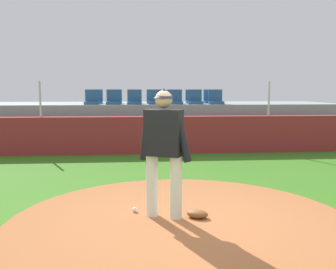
{
  "coord_description": "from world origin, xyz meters",
  "views": [
    {
      "loc": [
        -0.57,
        -4.76,
        1.95
      ],
      "look_at": [
        0.0,
        2.29,
        1.09
      ],
      "focal_mm": 39.56,
      "sensor_mm": 36.0,
      "label": 1
    }
  ],
  "objects_px": {
    "stadium_chair_4": "(175,100)",
    "stadium_chair_11": "(173,99)",
    "baseball": "(135,209)",
    "stadium_chair_8": "(115,99)",
    "fielding_glove": "(197,214)",
    "stadium_chair_7": "(96,99)",
    "stadium_chair_5": "(195,100)",
    "stadium_chair_3": "(156,100)",
    "stadium_chair_2": "(135,100)",
    "stadium_chair_6": "(216,100)",
    "stadium_chair_9": "(134,99)",
    "stadium_chair_12": "(192,99)",
    "stadium_chair_0": "(92,100)",
    "pitcher": "(164,144)",
    "stadium_chair_10": "(153,99)",
    "stadium_chair_1": "(114,100)",
    "stadium_chair_13": "(210,99)"
  },
  "relations": [
    {
      "from": "stadium_chair_4",
      "to": "stadium_chair_11",
      "type": "height_order",
      "value": "same"
    },
    {
      "from": "baseball",
      "to": "stadium_chair_8",
      "type": "relative_size",
      "value": 0.15
    },
    {
      "from": "fielding_glove",
      "to": "stadium_chair_7",
      "type": "bearing_deg",
      "value": 130.67
    },
    {
      "from": "fielding_glove",
      "to": "stadium_chair_5",
      "type": "distance_m",
      "value": 7.91
    },
    {
      "from": "stadium_chair_3",
      "to": "stadium_chair_8",
      "type": "xyz_separation_m",
      "value": [
        -1.41,
        0.88,
        0.0
      ]
    },
    {
      "from": "stadium_chair_2",
      "to": "stadium_chair_11",
      "type": "height_order",
      "value": "same"
    },
    {
      "from": "baseball",
      "to": "stadium_chair_6",
      "type": "relative_size",
      "value": 0.15
    },
    {
      "from": "stadium_chair_5",
      "to": "stadium_chair_9",
      "type": "height_order",
      "value": "same"
    },
    {
      "from": "fielding_glove",
      "to": "stadium_chair_8",
      "type": "relative_size",
      "value": 0.6
    },
    {
      "from": "stadium_chair_4",
      "to": "stadium_chair_12",
      "type": "xyz_separation_m",
      "value": [
        0.72,
        0.89,
        0.0
      ]
    },
    {
      "from": "stadium_chair_0",
      "to": "pitcher",
      "type": "bearing_deg",
      "value": 103.82
    },
    {
      "from": "stadium_chair_5",
      "to": "stadium_chair_7",
      "type": "xyz_separation_m",
      "value": [
        -3.46,
        0.85,
        0.0
      ]
    },
    {
      "from": "stadium_chair_2",
      "to": "stadium_chair_8",
      "type": "xyz_separation_m",
      "value": [
        -0.71,
        0.91,
        0.0
      ]
    },
    {
      "from": "stadium_chair_4",
      "to": "stadium_chair_0",
      "type": "bearing_deg",
      "value": 0.27
    },
    {
      "from": "stadium_chair_4",
      "to": "stadium_chair_9",
      "type": "relative_size",
      "value": 1.0
    },
    {
      "from": "stadium_chair_3",
      "to": "stadium_chair_9",
      "type": "distance_m",
      "value": 1.16
    },
    {
      "from": "stadium_chair_4",
      "to": "stadium_chair_6",
      "type": "height_order",
      "value": "same"
    },
    {
      "from": "stadium_chair_2",
      "to": "stadium_chair_3",
      "type": "relative_size",
      "value": 1.0
    },
    {
      "from": "stadium_chair_10",
      "to": "stadium_chair_11",
      "type": "relative_size",
      "value": 1.0
    },
    {
      "from": "stadium_chair_8",
      "to": "stadium_chair_11",
      "type": "distance_m",
      "value": 2.11
    },
    {
      "from": "stadium_chair_0",
      "to": "stadium_chair_8",
      "type": "height_order",
      "value": "same"
    },
    {
      "from": "stadium_chair_11",
      "to": "stadium_chair_5",
      "type": "bearing_deg",
      "value": 127.7
    },
    {
      "from": "stadium_chair_3",
      "to": "stadium_chair_7",
      "type": "bearing_deg",
      "value": -22.58
    },
    {
      "from": "fielding_glove",
      "to": "stadium_chair_2",
      "type": "distance_m",
      "value": 7.82
    },
    {
      "from": "pitcher",
      "to": "stadium_chair_5",
      "type": "xyz_separation_m",
      "value": [
        1.61,
        7.63,
        0.39
      ]
    },
    {
      "from": "baseball",
      "to": "stadium_chair_1",
      "type": "xyz_separation_m",
      "value": [
        -0.75,
        7.37,
        1.39
      ]
    },
    {
      "from": "stadium_chair_4",
      "to": "stadium_chair_12",
      "type": "bearing_deg",
      "value": -129.05
    },
    {
      "from": "stadium_chair_0",
      "to": "stadium_chair_2",
      "type": "relative_size",
      "value": 1.0
    },
    {
      "from": "stadium_chair_12",
      "to": "stadium_chair_3",
      "type": "bearing_deg",
      "value": 33.17
    },
    {
      "from": "stadium_chair_1",
      "to": "stadium_chair_6",
      "type": "distance_m",
      "value": 3.47
    },
    {
      "from": "stadium_chair_10",
      "to": "stadium_chair_6",
      "type": "bearing_deg",
      "value": 155.63
    },
    {
      "from": "stadium_chair_8",
      "to": "stadium_chair_13",
      "type": "bearing_deg",
      "value": -179.58
    },
    {
      "from": "fielding_glove",
      "to": "stadium_chair_10",
      "type": "bearing_deg",
      "value": 117.18
    },
    {
      "from": "fielding_glove",
      "to": "stadium_chair_12",
      "type": "xyz_separation_m",
      "value": [
        1.18,
        8.59,
        1.37
      ]
    },
    {
      "from": "stadium_chair_9",
      "to": "stadium_chair_8",
      "type": "bearing_deg",
      "value": 2.34
    },
    {
      "from": "stadium_chair_4",
      "to": "stadium_chair_1",
      "type": "bearing_deg",
      "value": 0.62
    },
    {
      "from": "stadium_chair_0",
      "to": "stadium_chair_6",
      "type": "height_order",
      "value": "same"
    },
    {
      "from": "stadium_chair_0",
      "to": "stadium_chair_5",
      "type": "height_order",
      "value": "same"
    },
    {
      "from": "stadium_chair_3",
      "to": "stadium_chair_5",
      "type": "relative_size",
      "value": 1.0
    },
    {
      "from": "stadium_chair_9",
      "to": "fielding_glove",
      "type": "bearing_deg",
      "value": 96.26
    },
    {
      "from": "stadium_chair_10",
      "to": "stadium_chair_5",
      "type": "bearing_deg",
      "value": 147.13
    },
    {
      "from": "fielding_glove",
      "to": "stadium_chair_1",
      "type": "distance_m",
      "value": 7.97
    },
    {
      "from": "stadium_chair_0",
      "to": "stadium_chair_8",
      "type": "distance_m",
      "value": 1.12
    },
    {
      "from": "fielding_glove",
      "to": "stadium_chair_12",
      "type": "distance_m",
      "value": 8.78
    },
    {
      "from": "pitcher",
      "to": "stadium_chair_8",
      "type": "height_order",
      "value": "pitcher"
    },
    {
      "from": "stadium_chair_2",
      "to": "stadium_chair_7",
      "type": "distance_m",
      "value": 1.66
    },
    {
      "from": "stadium_chair_10",
      "to": "stadium_chair_8",
      "type": "bearing_deg",
      "value": 1.88
    },
    {
      "from": "stadium_chair_5",
      "to": "stadium_chair_9",
      "type": "relative_size",
      "value": 1.0
    },
    {
      "from": "stadium_chair_2",
      "to": "fielding_glove",
      "type": "bearing_deg",
      "value": 96.86
    },
    {
      "from": "stadium_chair_1",
      "to": "stadium_chair_3",
      "type": "height_order",
      "value": "same"
    }
  ]
}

